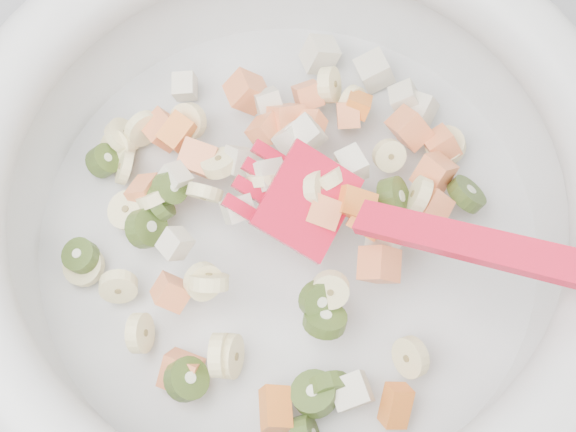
% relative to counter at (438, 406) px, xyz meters
% --- Properties ---
extents(counter, '(2.00, 0.60, 0.90)m').
position_rel_counter_xyz_m(counter, '(0.00, 0.00, 0.00)').
color(counter, gray).
rests_on(counter, ground).
extents(mixing_bowl, '(0.45, 0.43, 0.16)m').
position_rel_counter_xyz_m(mixing_bowl, '(-0.18, -0.04, 0.52)').
color(mixing_bowl, silver).
rests_on(mixing_bowl, counter).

